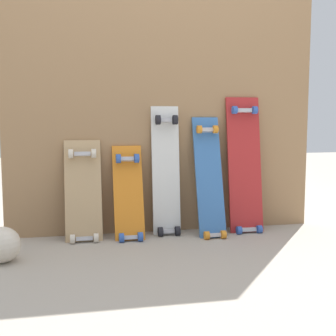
# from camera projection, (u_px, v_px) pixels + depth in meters

# --- Properties ---
(ground_plane) EXTENTS (12.00, 12.00, 0.00)m
(ground_plane) POSITION_uv_depth(u_px,v_px,m) (166.00, 233.00, 2.88)
(ground_plane) COLOR #A89E8E
(plywood_wall_panel) EXTENTS (2.01, 0.04, 1.61)m
(plywood_wall_panel) POSITION_uv_depth(u_px,v_px,m) (164.00, 107.00, 2.86)
(plywood_wall_panel) COLOR #99724C
(plywood_wall_panel) RESTS_ON ground
(skateboard_natural) EXTENTS (0.22, 0.22, 0.67)m
(skateboard_natural) POSITION_uv_depth(u_px,v_px,m) (83.00, 196.00, 2.70)
(skateboard_natural) COLOR tan
(skateboard_natural) RESTS_ON ground
(skateboard_orange) EXTENTS (0.18, 0.25, 0.64)m
(skateboard_orange) POSITION_uv_depth(u_px,v_px,m) (129.00, 198.00, 2.74)
(skateboard_orange) COLOR orange
(skateboard_orange) RESTS_ON ground
(skateboard_white) EXTENTS (0.18, 0.16, 0.88)m
(skateboard_white) POSITION_uv_depth(u_px,v_px,m) (167.00, 175.00, 2.82)
(skateboard_white) COLOR silver
(skateboard_white) RESTS_ON ground
(skateboard_blue) EXTENTS (0.17, 0.29, 0.82)m
(skateboard_blue) POSITION_uv_depth(u_px,v_px,m) (209.00, 182.00, 2.81)
(skateboard_blue) COLOR #386BAD
(skateboard_blue) RESTS_ON ground
(skateboard_red) EXTENTS (0.22, 0.21, 0.95)m
(skateboard_red) POSITION_uv_depth(u_px,v_px,m) (245.00, 170.00, 2.90)
(skateboard_red) COLOR #B22626
(skateboard_red) RESTS_ON ground
(rubber_ball) EXTENTS (0.19, 0.19, 0.19)m
(rubber_ball) POSITION_uv_depth(u_px,v_px,m) (2.00, 245.00, 2.27)
(rubber_ball) COLOR beige
(rubber_ball) RESTS_ON ground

